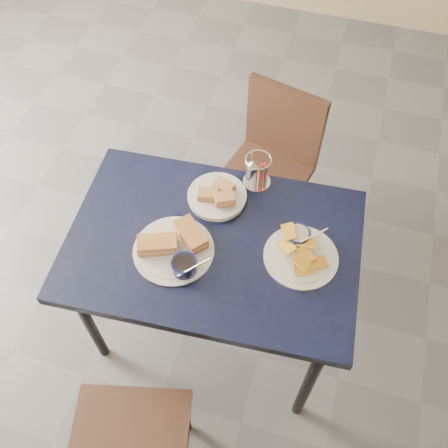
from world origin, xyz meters
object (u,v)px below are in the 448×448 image
(chair_far, at_px, (270,155))
(sandwich_plate, at_px, (176,248))
(dining_table, at_px, (213,253))
(condiment_caddy, at_px, (256,172))
(plantain_plate, at_px, (300,249))
(bread_basket, at_px, (218,196))

(chair_far, height_order, sandwich_plate, sandwich_plate)
(dining_table, bearing_deg, condiment_caddy, 76.33)
(plantain_plate, xyz_separation_m, condiment_caddy, (-0.23, 0.27, 0.04))
(plantain_plate, bearing_deg, condiment_caddy, 130.51)
(sandwich_plate, xyz_separation_m, plantain_plate, (0.42, 0.12, -0.00))
(dining_table, bearing_deg, chair_far, 85.45)
(chair_far, relative_size, bread_basket, 3.66)
(dining_table, height_order, plantain_plate, plantain_plate)
(sandwich_plate, xyz_separation_m, condiment_caddy, (0.19, 0.40, 0.03))
(dining_table, distance_m, sandwich_plate, 0.17)
(bread_basket, distance_m, condiment_caddy, 0.18)
(bread_basket, bearing_deg, dining_table, -77.90)
(chair_far, xyz_separation_m, plantain_plate, (0.25, -0.68, 0.30))
(condiment_caddy, bearing_deg, chair_far, 92.78)
(chair_far, bearing_deg, dining_table, -94.55)
(chair_far, height_order, plantain_plate, plantain_plate)
(dining_table, relative_size, bread_basket, 4.97)
(bread_basket, bearing_deg, plantain_plate, -22.35)
(sandwich_plate, height_order, bread_basket, sandwich_plate)
(chair_far, xyz_separation_m, bread_basket, (-0.10, -0.54, 0.30))
(chair_far, bearing_deg, condiment_caddy, -87.22)
(plantain_plate, bearing_deg, sandwich_plate, -163.66)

